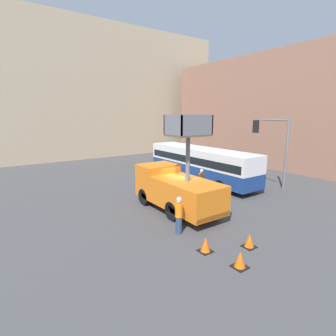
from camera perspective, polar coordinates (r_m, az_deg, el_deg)
ground_plane at (r=17.48m, az=3.02°, el=-7.97°), size 120.00×120.00×0.00m
building_backdrop_far at (r=40.64m, az=-21.14°, el=15.14°), size 44.00×10.00×17.74m
building_backdrop_side at (r=35.09m, az=24.33°, el=11.20°), size 10.00×28.00×12.40m
utility_truck at (r=16.00m, az=1.75°, el=-4.26°), size 2.42×6.28×5.83m
city_bus at (r=23.30m, az=7.00°, el=1.35°), size 2.54×11.65×2.94m
traffic_light_pole at (r=21.41m, az=22.40°, el=5.45°), size 3.14×2.88×5.74m
road_worker_near_truck at (r=13.16m, az=2.39°, el=-10.22°), size 0.38×0.38×1.91m
road_worker_directing at (r=19.83m, az=7.27°, el=-2.85°), size 0.38×0.38×1.85m
traffic_cone_near_truck at (r=11.93m, az=8.16°, el=-16.26°), size 0.57×0.57×0.65m
traffic_cone_mid_road at (r=11.13m, az=15.41°, el=-18.74°), size 0.57×0.57×0.66m
traffic_cone_far_side at (r=12.71m, az=17.29°, el=-14.89°), size 0.56×0.56×0.64m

